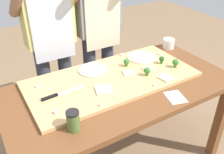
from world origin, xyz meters
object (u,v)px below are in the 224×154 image
pizza_slice_near_right (166,78)px  cheese_crumble_b (155,85)px  cook_left (50,32)px  chefs_knife (57,95)px  pizza_slice_far_left (128,73)px  sauce_jar (73,121)px  pizza_whole_cheese_artichoke (142,57)px  cheese_crumble_c (37,86)px  flour_cup (169,44)px  cheese_crumble_f (101,105)px  pizza_whole_white_garlic (93,70)px  broccoli_floret_back_right (126,62)px  cheese_crumble_a (122,55)px  broccoli_floret_back_mid (162,59)px  cheese_crumble_e (159,54)px  pizza_slice_near_left (148,69)px  broccoli_floret_center_left (176,62)px  pizza_slice_center (104,90)px  broccoli_floret_center_right (147,71)px  prep_table (120,97)px  cook_right (98,23)px  cheese_crumble_d (55,112)px  recipe_note (175,97)px

pizza_slice_near_right → cheese_crumble_b: 0.14m
cook_left → chefs_knife: bearing=-106.7°
pizza_slice_far_left → sauce_jar: bearing=-151.5°
pizza_whole_cheese_artichoke → pizza_slice_far_left: size_ratio=3.13×
cheese_crumble_c → flour_cup: size_ratio=0.18×
cheese_crumble_b → cheese_crumble_f: bearing=-179.3°
pizza_whole_white_garlic → sauce_jar: size_ratio=1.84×
pizza_slice_near_right → cheese_crumble_b: size_ratio=5.05×
broccoli_floret_back_right → cheese_crumble_a: 0.18m
broccoli_floret_back_mid → broccoli_floret_back_right: (-0.27, 0.11, -0.00)m
broccoli_floret_back_mid → cheese_crumble_a: broccoli_floret_back_mid is taller
cheese_crumble_b → cheese_crumble_e: bearing=46.7°
pizza_whole_white_garlic → cook_left: cook_left is taller
pizza_whole_cheese_artichoke → pizza_slice_near_left: size_ratio=3.26×
pizza_slice_near_right → broccoli_floret_back_right: bearing=115.6°
pizza_slice_far_left → broccoli_floret_center_left: (0.37, -0.10, 0.04)m
pizza_slice_center → cheese_crumble_f: (-0.10, -0.14, 0.00)m
broccoli_floret_center_right → cheese_crumble_b: 0.15m
pizza_slice_near_left → broccoli_floret_center_left: size_ratio=1.07×
prep_table → cheese_crumble_b: (0.18, -0.16, 0.14)m
pizza_slice_near_left → broccoli_floret_center_left: broccoli_floret_center_left is taller
pizza_slice_center → cheese_crumble_a: 0.54m
pizza_whole_white_garlic → broccoli_floret_center_left: bearing=-26.5°
cheese_crumble_e → cook_right: cook_right is taller
broccoli_floret_back_mid → chefs_knife: bearing=179.6°
pizza_whole_white_garlic → cheese_crumble_a: bearing=16.6°
pizza_slice_near_right → broccoli_floret_center_right: 0.14m
cook_left → pizza_slice_center: bearing=-81.9°
broccoli_floret_center_right → cook_left: 0.87m
cheese_crumble_b → cheese_crumble_d: size_ratio=0.90×
flour_cup → recipe_note: size_ratio=0.72×
recipe_note → cook_right: size_ratio=0.09×
broccoli_floret_back_right → cheese_crumble_d: (-0.68, -0.27, -0.03)m
cheese_crumble_c → cook_right: size_ratio=0.01×
broccoli_floret_back_right → cook_right: 0.54m
prep_table → sauce_jar: size_ratio=13.32×
broccoli_floret_center_left → cheese_crumble_e: broccoli_floret_center_left is taller
pizza_slice_center → cheese_crumble_a: (0.38, 0.37, 0.00)m
pizza_whole_cheese_artichoke → broccoli_floret_center_left: size_ratio=3.49×
cheese_crumble_c → cheese_crumble_d: (0.01, -0.33, -0.00)m
pizza_slice_center → pizza_slice_near_left: same height
broccoli_floret_center_right → cheese_crumble_b: (-0.04, -0.14, -0.03)m
chefs_knife → pizza_slice_near_left: (0.72, -0.03, 0.00)m
pizza_slice_near_right → cheese_crumble_b: (-0.13, -0.04, 0.00)m
broccoli_floret_center_right → cook_right: (-0.02, 0.72, 0.15)m
pizza_slice_near_right → broccoli_floret_center_right: size_ratio=1.30×
cheese_crumble_b → cook_right: bearing=88.6°
pizza_slice_near_right → cheese_crumble_a: size_ratio=4.34×
chefs_knife → cook_right: bearing=44.2°
cheese_crumble_c → chefs_knife: bearing=-62.4°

